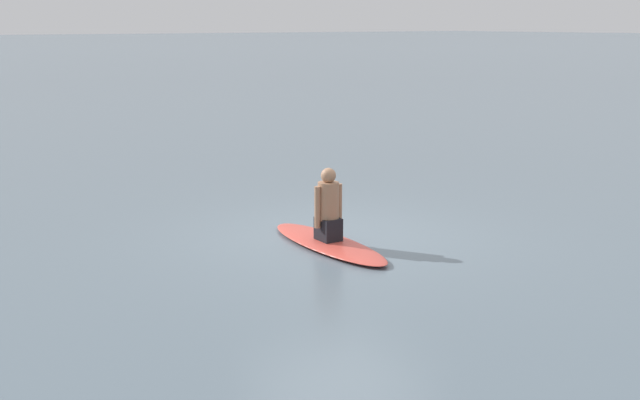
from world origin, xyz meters
name	(u,v)px	position (x,y,z in m)	size (l,w,h in m)	color
ground_plane	(340,236)	(0.00, 0.00, 0.00)	(400.00, 400.00, 0.00)	slate
surfboard	(328,243)	(-0.36, 0.47, 0.05)	(2.61, 0.73, 0.10)	#D84C3F
person_paddler	(328,208)	(-0.36, 0.47, 0.56)	(0.35, 0.45, 1.03)	black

